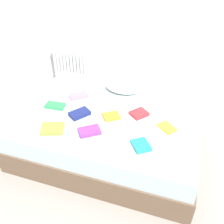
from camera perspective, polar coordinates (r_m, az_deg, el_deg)
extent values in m
plane|color=#9E998E|center=(3.16, -0.29, -7.57)|extent=(8.00, 8.00, 0.00)
cube|color=brown|center=(3.07, -0.30, -5.67)|extent=(2.00, 1.50, 0.28)
cube|color=silver|center=(2.91, -0.31, -1.98)|extent=(1.96, 1.46, 0.22)
cylinder|color=white|center=(4.36, -12.44, 10.69)|extent=(0.04, 0.04, 0.48)
cylinder|color=white|center=(4.33, -11.76, 10.62)|extent=(0.04, 0.04, 0.48)
cylinder|color=white|center=(4.31, -11.07, 10.54)|extent=(0.04, 0.04, 0.48)
cylinder|color=white|center=(4.28, -10.38, 10.46)|extent=(0.04, 0.04, 0.48)
cylinder|color=white|center=(4.26, -9.67, 10.38)|extent=(0.04, 0.04, 0.48)
cylinder|color=white|center=(4.23, -8.96, 10.29)|extent=(0.04, 0.04, 0.48)
cylinder|color=white|center=(4.21, -8.24, 10.20)|extent=(0.04, 0.04, 0.48)
cylinder|color=white|center=(4.18, -7.51, 10.11)|extent=(0.04, 0.04, 0.48)
cylinder|color=white|center=(4.16, -6.78, 10.02)|extent=(0.04, 0.04, 0.48)
cylinder|color=white|center=(4.14, -6.03, 9.92)|extent=(0.04, 0.04, 0.48)
cube|color=white|center=(4.15, -9.61, 13.09)|extent=(0.57, 0.04, 0.04)
cube|color=white|center=(4.34, -9.04, 7.70)|extent=(0.57, 0.04, 0.04)
ellipsoid|color=white|center=(3.22, 2.61, 5.56)|extent=(0.45, 0.31, 0.11)
cube|color=navy|center=(2.82, -7.14, -0.33)|extent=(0.23, 0.25, 0.04)
cube|color=red|center=(2.82, 5.97, -0.35)|extent=(0.23, 0.23, 0.04)
cube|color=teal|center=(2.44, 6.40, -7.28)|extent=(0.23, 0.23, 0.03)
cube|color=purple|center=(2.58, -4.98, -4.20)|extent=(0.25, 0.24, 0.04)
cube|color=pink|center=(3.13, -7.32, 3.54)|extent=(0.24, 0.23, 0.03)
cube|color=#8CC638|center=(2.67, -12.90, -3.58)|extent=(0.27, 0.25, 0.04)
cube|color=yellow|center=(2.68, 12.00, -3.37)|extent=(0.21, 0.21, 0.03)
cube|color=green|center=(3.00, -12.36, 1.37)|extent=(0.23, 0.14, 0.03)
cube|color=orange|center=(2.77, -0.15, -0.92)|extent=(0.22, 0.22, 0.03)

